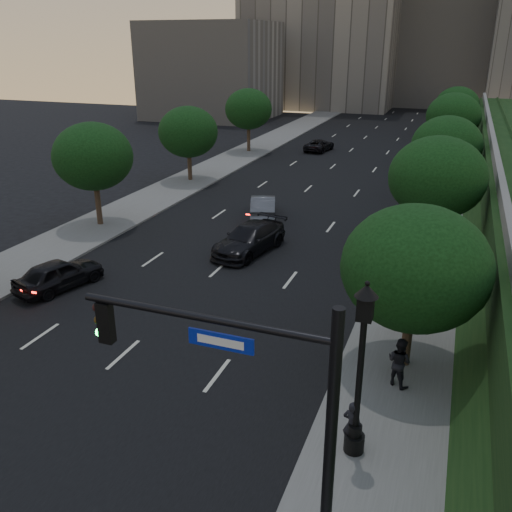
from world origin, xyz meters
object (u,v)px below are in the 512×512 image
at_px(street_lamp, 359,379).
at_px(pedestrian_a, 352,425).
at_px(sedan_mid_left, 263,206).
at_px(pedestrian_c, 402,308).
at_px(sedan_far_right, 409,162).
at_px(traffic_signal_mast, 277,444).
at_px(sedan_near_right, 249,239).
at_px(sedan_far_left, 319,145).
at_px(pedestrian_b, 399,362).
at_px(sedan_near_left, 59,274).

distance_m(street_lamp, pedestrian_a, 1.68).
bearing_deg(pedestrian_a, street_lamp, 162.15).
relative_size(sedan_mid_left, pedestrian_c, 2.65).
distance_m(sedan_mid_left, sedan_far_right, 20.25).
distance_m(sedan_far_right, pedestrian_a, 39.48).
relative_size(traffic_signal_mast, sedan_near_right, 1.26).
bearing_deg(pedestrian_a, sedan_mid_left, -49.43).
bearing_deg(sedan_mid_left, sedan_far_left, -103.17).
bearing_deg(pedestrian_b, sedan_far_right, -55.80).
distance_m(street_lamp, pedestrian_b, 4.20).
relative_size(sedan_near_right, pedestrian_a, 3.43).
distance_m(traffic_signal_mast, pedestrian_c, 12.83).
bearing_deg(sedan_mid_left, sedan_near_left, 50.82).
bearing_deg(sedan_mid_left, street_lamp, 97.83).
relative_size(sedan_far_right, pedestrian_a, 2.78).
xyz_separation_m(sedan_near_left, sedan_far_left, (3.11, 39.10, -0.12)).
bearing_deg(pedestrian_a, pedestrian_c, -79.24).
relative_size(sedan_far_left, sedan_far_right, 1.03).
bearing_deg(sedan_near_left, sedan_near_right, -115.63).
bearing_deg(sedan_far_right, sedan_near_right, -103.98).
relative_size(pedestrian_a, pedestrian_c, 0.92).
bearing_deg(sedan_near_left, sedan_mid_left, -94.65).
bearing_deg(sedan_near_right, sedan_mid_left, 114.79).
bearing_deg(sedan_far_left, street_lamp, 113.76).
height_order(pedestrian_b, pedestrian_c, pedestrian_b).
xyz_separation_m(pedestrian_b, pedestrian_c, (-0.39, 4.25, -0.03)).
distance_m(sedan_mid_left, sedan_near_right, 6.76).
xyz_separation_m(sedan_far_left, sedan_near_right, (3.84, -31.28, 0.16)).
bearing_deg(pedestrian_a, pedestrian_b, -89.02).
bearing_deg(sedan_mid_left, traffic_signal_mast, 91.84).
xyz_separation_m(street_lamp, sedan_far_right, (-2.42, 39.48, -1.87)).
bearing_deg(sedan_far_right, sedan_near_left, -111.75).
distance_m(street_lamp, sedan_near_right, 16.85).
height_order(pedestrian_a, pedestrian_b, pedestrian_b).
bearing_deg(pedestrian_b, sedan_near_left, 20.08).
height_order(street_lamp, pedestrian_a, street_lamp).
xyz_separation_m(sedan_near_left, sedan_near_right, (6.95, 7.82, 0.05)).
relative_size(sedan_mid_left, pedestrian_b, 2.58).
bearing_deg(sedan_mid_left, pedestrian_a, 97.67).
bearing_deg(pedestrian_c, sedan_mid_left, -41.78).
distance_m(traffic_signal_mast, street_lamp, 4.64).
relative_size(sedan_near_left, sedan_far_left, 0.96).
xyz_separation_m(sedan_near_left, sedan_mid_left, (5.43, 14.41, 0.01)).
bearing_deg(pedestrian_c, street_lamp, 95.37).
bearing_deg(traffic_signal_mast, sedan_mid_left, 110.37).
distance_m(sedan_near_right, pedestrian_c, 11.09).
relative_size(traffic_signal_mast, pedestrian_a, 4.32).
bearing_deg(pedestrian_c, sedan_far_right, -76.68).
height_order(sedan_near_left, sedan_mid_left, sedan_mid_left).
relative_size(street_lamp, sedan_near_right, 1.01).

